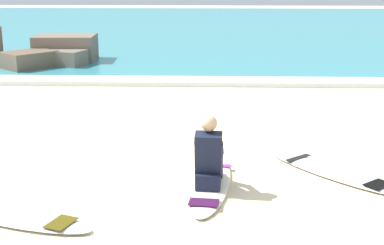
% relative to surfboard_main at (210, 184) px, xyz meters
% --- Properties ---
extents(ground_plane, '(80.00, 80.00, 0.00)m').
position_rel_surfboard_main_xyz_m(ground_plane, '(-0.57, -0.40, -0.04)').
color(ground_plane, beige).
extents(sea, '(80.00, 28.00, 0.10)m').
position_rel_surfboard_main_xyz_m(sea, '(-0.57, 20.71, 0.01)').
color(sea, teal).
rests_on(sea, ground).
extents(breaking_foam, '(80.00, 0.90, 0.11)m').
position_rel_surfboard_main_xyz_m(breaking_foam, '(-0.57, 7.01, 0.02)').
color(breaking_foam, white).
rests_on(breaking_foam, ground).
extents(surfboard_main, '(0.75, 2.29, 0.08)m').
position_rel_surfboard_main_xyz_m(surfboard_main, '(0.00, 0.00, 0.00)').
color(surfboard_main, '#EFE5C6').
rests_on(surfboard_main, ground).
extents(surfer_seated, '(0.39, 0.72, 0.95)m').
position_rel_surfboard_main_xyz_m(surfer_seated, '(-0.02, -0.13, 0.40)').
color(surfer_seated, black).
rests_on(surfer_seated, surfboard_main).
extents(surfboard_spare_near, '(2.19, 1.24, 0.08)m').
position_rel_surfboard_main_xyz_m(surfboard_spare_near, '(-2.29, -1.10, 0.00)').
color(surfboard_spare_near, silver).
rests_on(surfboard_spare_near, ground).
extents(surfboard_spare_far, '(1.88, 2.08, 0.08)m').
position_rel_surfboard_main_xyz_m(surfboard_spare_far, '(1.73, 0.52, -0.00)').
color(surfboard_spare_far, white).
rests_on(surfboard_spare_far, ground).
extents(rock_outcrop_distant, '(3.98, 2.91, 1.15)m').
position_rel_surfboard_main_xyz_m(rock_outcrop_distant, '(-5.08, 9.60, 0.38)').
color(rock_outcrop_distant, brown).
rests_on(rock_outcrop_distant, ground).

